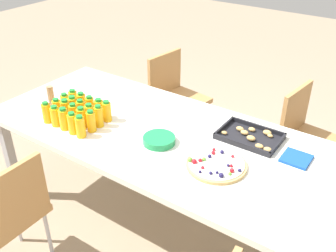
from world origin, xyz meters
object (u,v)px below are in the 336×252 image
at_px(juice_bottle_13, 89,114).
at_px(chair_far_left, 174,93).
at_px(juice_bottle_2, 64,119).
at_px(juice_bottle_10, 65,104).
at_px(fruit_pizza, 216,164).
at_px(chair_far_right, 307,135).
at_px(juice_bottle_17, 90,106).
at_px(juice_bottle_5, 57,109).
at_px(juice_bottle_16, 82,103).
at_px(napkin_stack, 296,158).
at_px(juice_bottle_12, 81,110).
at_px(juice_bottle_0, 47,113).
at_px(juice_bottle_4, 80,127).
at_px(cardboard_tube, 51,96).
at_px(juice_bottle_9, 91,121).
at_px(juice_bottle_19, 107,111).
at_px(juice_bottle_8, 82,118).
at_px(juice_bottle_1, 55,116).
at_px(juice_bottle_14, 99,116).
at_px(juice_bottle_6, 66,111).
at_px(snack_tray, 251,137).
at_px(party_table, 175,145).
at_px(plate_stack, 159,140).
at_px(juice_bottle_15, 73,100).
at_px(juice_bottle_18, 99,109).
at_px(chair_near_left, 6,212).
at_px(juice_bottle_7, 74,114).

bearing_deg(juice_bottle_13, chair_far_left, 93.10).
bearing_deg(juice_bottle_2, juice_bottle_10, 135.49).
height_order(chair_far_left, fruit_pizza, chair_far_left).
relative_size(chair_far_right, juice_bottle_17, 6.06).
height_order(juice_bottle_5, juice_bottle_13, juice_bottle_5).
bearing_deg(juice_bottle_16, napkin_stack, 11.49).
height_order(juice_bottle_10, juice_bottle_12, juice_bottle_10).
bearing_deg(juice_bottle_13, juice_bottle_16, 153.19).
bearing_deg(juice_bottle_0, juice_bottle_4, -0.55).
relative_size(juice_bottle_17, cardboard_tube, 0.92).
height_order(napkin_stack, cardboard_tube, cardboard_tube).
relative_size(juice_bottle_9, juice_bottle_19, 1.01).
distance_m(juice_bottle_8, juice_bottle_12, 0.11).
relative_size(juice_bottle_8, juice_bottle_12, 1.03).
bearing_deg(juice_bottle_16, juice_bottle_9, -32.06).
height_order(juice_bottle_1, juice_bottle_17, same).
xyz_separation_m(juice_bottle_17, napkin_stack, (1.28, 0.28, -0.06)).
distance_m(juice_bottle_4, juice_bottle_16, 0.31).
height_order(juice_bottle_14, juice_bottle_16, juice_bottle_14).
xyz_separation_m(juice_bottle_6, juice_bottle_17, (0.07, 0.14, -0.01)).
xyz_separation_m(juice_bottle_6, juice_bottle_8, (0.15, -0.01, -0.00)).
relative_size(snack_tray, napkin_stack, 2.40).
bearing_deg(juice_bottle_6, snack_tray, 23.92).
bearing_deg(snack_tray, party_table, -147.57).
height_order(juice_bottle_5, juice_bottle_9, juice_bottle_9).
height_order(juice_bottle_16, plate_stack, juice_bottle_16).
xyz_separation_m(juice_bottle_5, juice_bottle_8, (0.22, -0.00, 0.00)).
bearing_deg(juice_bottle_16, juice_bottle_15, 179.43).
xyz_separation_m(juice_bottle_4, snack_tray, (0.84, 0.55, -0.05)).
height_order(chair_far_right, juice_bottle_14, juice_bottle_14).
relative_size(chair_far_right, juice_bottle_5, 6.16).
xyz_separation_m(juice_bottle_4, juice_bottle_18, (-0.07, 0.23, -0.00)).
relative_size(chair_near_left, juice_bottle_15, 5.93).
xyz_separation_m(fruit_pizza, cardboard_tube, (-1.25, -0.03, 0.06)).
height_order(chair_far_left, juice_bottle_7, juice_bottle_7).
height_order(juice_bottle_6, juice_bottle_18, juice_bottle_6).
height_order(party_table, napkin_stack, napkin_stack).
distance_m(juice_bottle_16, plate_stack, 0.64).
relative_size(juice_bottle_0, plate_stack, 0.75).
distance_m(juice_bottle_9, snack_tray, 0.96).
relative_size(juice_bottle_2, juice_bottle_14, 1.00).
xyz_separation_m(chair_far_right, juice_bottle_13, (-1.10, -1.03, 0.29)).
xyz_separation_m(chair_far_right, juice_bottle_12, (-1.18, -1.03, 0.30)).
xyz_separation_m(chair_far_left, juice_bottle_9, (0.14, -1.12, 0.30)).
bearing_deg(juice_bottle_19, juice_bottle_15, -178.68).
relative_size(chair_far_left, juice_bottle_18, 6.07).
bearing_deg(juice_bottle_19, juice_bottle_8, -113.94).
height_order(juice_bottle_14, cardboard_tube, cardboard_tube).
height_order(juice_bottle_15, cardboard_tube, cardboard_tube).
relative_size(juice_bottle_18, juice_bottle_19, 0.97).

